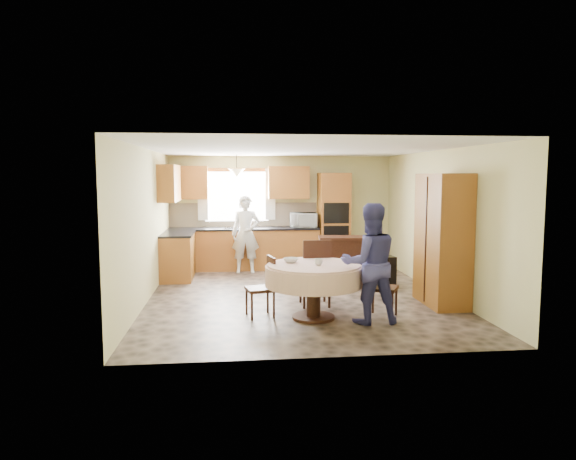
% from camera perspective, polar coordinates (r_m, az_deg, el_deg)
% --- Properties ---
extents(floor, '(5.00, 6.00, 0.01)m').
position_cam_1_polar(floor, '(8.87, 1.08, -7.36)').
color(floor, brown).
rests_on(floor, ground).
extents(ceiling, '(5.00, 6.00, 0.01)m').
position_cam_1_polar(ceiling, '(8.64, 1.11, 8.99)').
color(ceiling, white).
rests_on(ceiling, wall_back).
extents(wall_back, '(5.00, 0.02, 2.50)m').
position_cam_1_polar(wall_back, '(11.64, -0.77, 2.06)').
color(wall_back, '#C6C17F').
rests_on(wall_back, floor).
extents(wall_front, '(5.00, 0.02, 2.50)m').
position_cam_1_polar(wall_front, '(5.72, 4.88, -2.06)').
color(wall_front, '#C6C17F').
rests_on(wall_front, floor).
extents(wall_left, '(0.02, 6.00, 2.50)m').
position_cam_1_polar(wall_left, '(8.71, -15.45, 0.52)').
color(wall_left, '#C6C17F').
rests_on(wall_left, floor).
extents(wall_right, '(0.02, 6.00, 2.50)m').
position_cam_1_polar(wall_right, '(9.32, 16.53, 0.83)').
color(wall_right, '#C6C17F').
rests_on(wall_right, floor).
extents(window, '(1.40, 0.03, 1.10)m').
position_cam_1_polar(window, '(11.55, -5.72, 3.74)').
color(window, white).
rests_on(window, wall_back).
extents(curtain_left, '(0.22, 0.02, 1.15)m').
position_cam_1_polar(curtain_left, '(11.52, -9.46, 3.93)').
color(curtain_left, white).
rests_on(curtain_left, wall_back).
extents(curtain_right, '(0.22, 0.02, 1.15)m').
position_cam_1_polar(curtain_right, '(11.53, -1.98, 4.01)').
color(curtain_right, white).
rests_on(curtain_right, wall_back).
extents(base_cab_back, '(3.30, 0.60, 0.88)m').
position_cam_1_polar(base_cab_back, '(11.38, -4.89, -2.16)').
color(base_cab_back, '#AD602E').
rests_on(base_cab_back, floor).
extents(counter_back, '(3.30, 0.64, 0.04)m').
position_cam_1_polar(counter_back, '(11.32, -4.91, 0.15)').
color(counter_back, black).
rests_on(counter_back, base_cab_back).
extents(base_cab_left, '(0.60, 1.20, 0.88)m').
position_cam_1_polar(base_cab_left, '(10.54, -12.14, -2.92)').
color(base_cab_left, '#AD602E').
rests_on(base_cab_left, floor).
extents(counter_left, '(0.64, 1.20, 0.04)m').
position_cam_1_polar(counter_left, '(10.48, -12.20, -0.43)').
color(counter_left, black).
rests_on(counter_left, base_cab_left).
extents(backsplash, '(3.30, 0.02, 0.55)m').
position_cam_1_polar(backsplash, '(11.59, -4.95, 1.67)').
color(backsplash, beige).
rests_on(backsplash, wall_back).
extents(wall_cab_left, '(0.85, 0.33, 0.72)m').
position_cam_1_polar(wall_cab_left, '(11.44, -11.02, 5.19)').
color(wall_cab_left, '#AB6A2A').
rests_on(wall_cab_left, wall_back).
extents(wall_cab_right, '(0.90, 0.33, 0.72)m').
position_cam_1_polar(wall_cab_right, '(11.46, 0.05, 5.30)').
color(wall_cab_right, '#AB6A2A').
rests_on(wall_cab_right, wall_back).
extents(wall_cab_side, '(0.33, 1.20, 0.72)m').
position_cam_1_polar(wall_cab_side, '(10.44, -13.06, 5.08)').
color(wall_cab_side, '#AB6A2A').
rests_on(wall_cab_side, wall_left).
extents(oven_tower, '(0.66, 0.62, 2.12)m').
position_cam_1_polar(oven_tower, '(11.51, 5.09, 1.04)').
color(oven_tower, '#AD602E').
rests_on(oven_tower, floor).
extents(oven_upper, '(0.56, 0.01, 0.45)m').
position_cam_1_polar(oven_upper, '(11.19, 5.41, 1.87)').
color(oven_upper, black).
rests_on(oven_upper, oven_tower).
extents(oven_lower, '(0.56, 0.01, 0.45)m').
position_cam_1_polar(oven_lower, '(11.24, 5.38, -0.67)').
color(oven_lower, black).
rests_on(oven_lower, oven_tower).
extents(pendant, '(0.36, 0.36, 0.18)m').
position_cam_1_polar(pendant, '(11.06, -5.73, 6.33)').
color(pendant, beige).
rests_on(pendant, ceiling).
extents(sideboard, '(1.24, 0.61, 0.86)m').
position_cam_1_polar(sideboard, '(9.83, 6.96, -3.54)').
color(sideboard, '#361A0E').
rests_on(sideboard, floor).
extents(space_heater, '(0.46, 0.34, 0.59)m').
position_cam_1_polar(space_heater, '(9.62, 10.46, -4.63)').
color(space_heater, black).
rests_on(space_heater, floor).
extents(cupboard, '(0.55, 1.10, 2.09)m').
position_cam_1_polar(cupboard, '(8.50, 16.80, -1.04)').
color(cupboard, '#AD602E').
rests_on(cupboard, floor).
extents(dining_table, '(1.39, 1.39, 0.80)m').
position_cam_1_polar(dining_table, '(7.40, 2.86, -5.15)').
color(dining_table, '#361A0E').
rests_on(dining_table, floor).
extents(chair_left, '(0.45, 0.45, 0.88)m').
position_cam_1_polar(chair_left, '(7.54, -2.60, -5.96)').
color(chair_left, '#361A0E').
rests_on(chair_left, floor).
extents(chair_back, '(0.47, 0.47, 1.07)m').
position_cam_1_polar(chair_back, '(8.08, 3.10, -4.40)').
color(chair_back, '#361A0E').
rests_on(chair_back, floor).
extents(chair_right, '(0.54, 0.54, 0.93)m').
position_cam_1_polar(chair_right, '(7.62, 9.91, -5.73)').
color(chair_right, '#361A0E').
rests_on(chair_right, floor).
extents(framed_picture, '(0.06, 0.53, 0.44)m').
position_cam_1_polar(framed_picture, '(9.72, 15.36, 4.13)').
color(framed_picture, gold).
rests_on(framed_picture, wall_right).
extents(microwave, '(0.60, 0.43, 0.32)m').
position_cam_1_polar(microwave, '(11.36, 1.71, 1.11)').
color(microwave, silver).
rests_on(microwave, counter_back).
extents(person_sink, '(0.62, 0.42, 1.64)m').
position_cam_1_polar(person_sink, '(10.93, -4.72, -0.47)').
color(person_sink, silver).
rests_on(person_sink, floor).
extents(person_dining, '(0.84, 0.66, 1.68)m').
position_cam_1_polar(person_dining, '(7.24, 9.08, -3.68)').
color(person_dining, navy).
rests_on(person_dining, floor).
extents(bowl_sideboard, '(0.27, 0.27, 0.05)m').
position_cam_1_polar(bowl_sideboard, '(9.72, 5.93, -0.92)').
color(bowl_sideboard, '#B2B2B2').
rests_on(bowl_sideboard, sideboard).
extents(bottle_sideboard, '(0.16, 0.16, 0.33)m').
position_cam_1_polar(bottle_sideboard, '(9.84, 9.04, -0.08)').
color(bottle_sideboard, silver).
rests_on(bottle_sideboard, sideboard).
extents(cup_table, '(0.14, 0.14, 0.09)m').
position_cam_1_polar(cup_table, '(7.26, 3.42, -3.57)').
color(cup_table, '#B2B2B2').
rests_on(cup_table, dining_table).
extents(bowl_table, '(0.27, 0.27, 0.07)m').
position_cam_1_polar(bowl_table, '(7.49, 0.32, -3.38)').
color(bowl_table, '#B2B2B2').
rests_on(bowl_table, dining_table).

